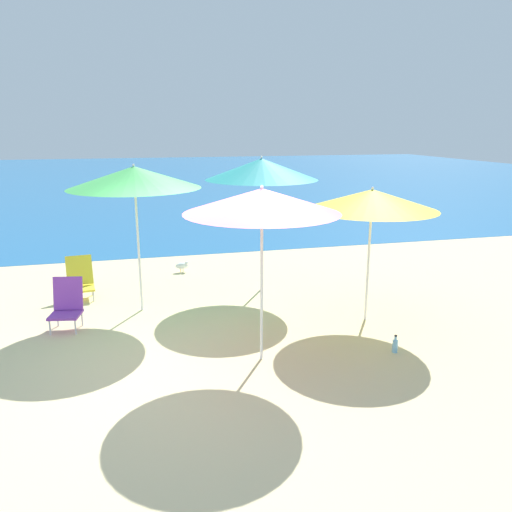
{
  "coord_description": "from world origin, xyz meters",
  "views": [
    {
      "loc": [
        -0.83,
        -5.9,
        2.94
      ],
      "look_at": [
        1.02,
        1.38,
        1.0
      ],
      "focal_mm": 35.0,
      "sensor_mm": 36.0,
      "label": 1
    }
  ],
  "objects_px": {
    "beach_umbrella_green": "(134,177)",
    "beach_chair_yellow": "(80,279)",
    "beach_umbrella_pink": "(262,201)",
    "seagull": "(182,266)",
    "beach_umbrella_yellow": "(372,200)",
    "water_bottle": "(395,346)",
    "beach_chair_purple": "(67,303)",
    "beach_umbrella_teal": "(262,169)"
  },
  "relations": [
    {
      "from": "beach_umbrella_pink",
      "to": "beach_umbrella_yellow",
      "type": "height_order",
      "value": "beach_umbrella_pink"
    },
    {
      "from": "beach_umbrella_teal",
      "to": "water_bottle",
      "type": "relative_size",
      "value": 9.96
    },
    {
      "from": "beach_umbrella_yellow",
      "to": "beach_umbrella_green",
      "type": "height_order",
      "value": "beach_umbrella_green"
    },
    {
      "from": "beach_umbrella_pink",
      "to": "seagull",
      "type": "xyz_separation_m",
      "value": [
        -0.57,
        4.32,
        -1.94
      ]
    },
    {
      "from": "beach_umbrella_teal",
      "to": "water_bottle",
      "type": "distance_m",
      "value": 3.86
    },
    {
      "from": "beach_umbrella_pink",
      "to": "beach_chair_purple",
      "type": "relative_size",
      "value": 2.97
    },
    {
      "from": "beach_umbrella_teal",
      "to": "beach_chair_purple",
      "type": "distance_m",
      "value": 3.91
    },
    {
      "from": "beach_umbrella_pink",
      "to": "beach_umbrella_green",
      "type": "relative_size",
      "value": 0.95
    },
    {
      "from": "beach_umbrella_teal",
      "to": "beach_chair_yellow",
      "type": "height_order",
      "value": "beach_umbrella_teal"
    },
    {
      "from": "beach_chair_yellow",
      "to": "water_bottle",
      "type": "distance_m",
      "value": 5.46
    },
    {
      "from": "water_bottle",
      "to": "seagull",
      "type": "bearing_deg",
      "value": 117.38
    },
    {
      "from": "beach_umbrella_pink",
      "to": "beach_chair_purple",
      "type": "bearing_deg",
      "value": 145.88
    },
    {
      "from": "beach_umbrella_yellow",
      "to": "beach_chair_purple",
      "type": "distance_m",
      "value": 4.81
    },
    {
      "from": "beach_umbrella_green",
      "to": "beach_chair_yellow",
      "type": "bearing_deg",
      "value": 138.75
    },
    {
      "from": "beach_umbrella_green",
      "to": "beach_chair_purple",
      "type": "bearing_deg",
      "value": -155.49
    },
    {
      "from": "beach_umbrella_teal",
      "to": "beach_umbrella_green",
      "type": "xyz_separation_m",
      "value": [
        -2.19,
        -0.55,
        -0.04
      ]
    },
    {
      "from": "beach_umbrella_pink",
      "to": "water_bottle",
      "type": "distance_m",
      "value": 2.68
    },
    {
      "from": "water_bottle",
      "to": "beach_umbrella_green",
      "type": "bearing_deg",
      "value": 142.6
    },
    {
      "from": "beach_umbrella_yellow",
      "to": "beach_umbrella_teal",
      "type": "bearing_deg",
      "value": 123.2
    },
    {
      "from": "beach_chair_purple",
      "to": "beach_umbrella_yellow",
      "type": "bearing_deg",
      "value": 0.91
    },
    {
      "from": "beach_umbrella_pink",
      "to": "beach_chair_yellow",
      "type": "relative_size",
      "value": 3.1
    },
    {
      "from": "beach_umbrella_yellow",
      "to": "seagull",
      "type": "height_order",
      "value": "beach_umbrella_yellow"
    },
    {
      "from": "beach_umbrella_green",
      "to": "beach_chair_yellow",
      "type": "relative_size",
      "value": 3.27
    },
    {
      "from": "beach_umbrella_yellow",
      "to": "water_bottle",
      "type": "height_order",
      "value": "beach_umbrella_yellow"
    },
    {
      "from": "seagull",
      "to": "beach_umbrella_teal",
      "type": "bearing_deg",
      "value": -49.65
    },
    {
      "from": "beach_umbrella_teal",
      "to": "water_bottle",
      "type": "xyz_separation_m",
      "value": [
        1.06,
        -3.04,
        -2.13
      ]
    },
    {
      "from": "beach_umbrella_yellow",
      "to": "seagull",
      "type": "distance_m",
      "value": 4.57
    },
    {
      "from": "beach_chair_yellow",
      "to": "seagull",
      "type": "xyz_separation_m",
      "value": [
        1.91,
        1.19,
        -0.21
      ]
    },
    {
      "from": "beach_umbrella_pink",
      "to": "beach_chair_purple",
      "type": "height_order",
      "value": "beach_umbrella_pink"
    },
    {
      "from": "beach_umbrella_teal",
      "to": "beach_umbrella_pink",
      "type": "bearing_deg",
      "value": -104.74
    },
    {
      "from": "beach_umbrella_pink",
      "to": "seagull",
      "type": "bearing_deg",
      "value": 97.58
    },
    {
      "from": "beach_chair_purple",
      "to": "beach_umbrella_pink",
      "type": "bearing_deg",
      "value": -23.13
    },
    {
      "from": "beach_umbrella_green",
      "to": "beach_chair_yellow",
      "type": "height_order",
      "value": "beach_umbrella_green"
    },
    {
      "from": "beach_umbrella_pink",
      "to": "beach_chair_yellow",
      "type": "height_order",
      "value": "beach_umbrella_pink"
    },
    {
      "from": "beach_chair_purple",
      "to": "seagull",
      "type": "distance_m",
      "value": 3.27
    },
    {
      "from": "beach_chair_purple",
      "to": "water_bottle",
      "type": "xyz_separation_m",
      "value": [
        4.35,
        -1.99,
        -0.29
      ]
    },
    {
      "from": "water_bottle",
      "to": "seagull",
      "type": "distance_m",
      "value": 5.15
    },
    {
      "from": "beach_umbrella_teal",
      "to": "beach_umbrella_pink",
      "type": "height_order",
      "value": "beach_umbrella_teal"
    },
    {
      "from": "beach_umbrella_pink",
      "to": "beach_chair_yellow",
      "type": "distance_m",
      "value": 4.36
    },
    {
      "from": "beach_chair_purple",
      "to": "seagull",
      "type": "bearing_deg",
      "value": 63.51
    },
    {
      "from": "beach_umbrella_teal",
      "to": "beach_umbrella_green",
      "type": "distance_m",
      "value": 2.26
    },
    {
      "from": "beach_umbrella_yellow",
      "to": "beach_chair_purple",
      "type": "relative_size",
      "value": 2.73
    }
  ]
}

